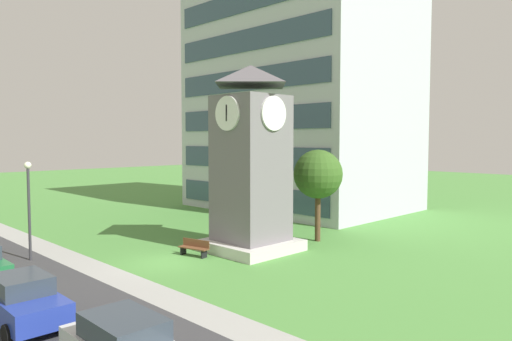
{
  "coord_description": "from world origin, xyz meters",
  "views": [
    {
      "loc": [
        20.1,
        -13.48,
        6.2
      ],
      "look_at": [
        0.6,
        5.93,
        4.47
      ],
      "focal_mm": 33.11,
      "sensor_mm": 36.0,
      "label": 1
    }
  ],
  "objects_px": {
    "clock_tower": "(251,169)",
    "park_bench": "(194,248)",
    "street_lamp": "(29,198)",
    "parked_car_blue": "(23,300)",
    "tree_near_tower": "(318,175)"
  },
  "relations": [
    {
      "from": "clock_tower",
      "to": "park_bench",
      "type": "bearing_deg",
      "value": -111.33
    },
    {
      "from": "park_bench",
      "to": "street_lamp",
      "type": "xyz_separation_m",
      "value": [
        -5.32,
        -6.58,
        2.78
      ]
    },
    {
      "from": "street_lamp",
      "to": "parked_car_blue",
      "type": "height_order",
      "value": "street_lamp"
    },
    {
      "from": "tree_near_tower",
      "to": "park_bench",
      "type": "bearing_deg",
      "value": -106.69
    },
    {
      "from": "parked_car_blue",
      "to": "park_bench",
      "type": "bearing_deg",
      "value": 110.05
    },
    {
      "from": "clock_tower",
      "to": "tree_near_tower",
      "type": "distance_m",
      "value": 4.83
    },
    {
      "from": "street_lamp",
      "to": "tree_near_tower",
      "type": "distance_m",
      "value": 16.27
    },
    {
      "from": "tree_near_tower",
      "to": "parked_car_blue",
      "type": "relative_size",
      "value": 1.39
    },
    {
      "from": "park_bench",
      "to": "tree_near_tower",
      "type": "height_order",
      "value": "tree_near_tower"
    },
    {
      "from": "tree_near_tower",
      "to": "parked_car_blue",
      "type": "distance_m",
      "value": 18.03
    },
    {
      "from": "parked_car_blue",
      "to": "street_lamp",
      "type": "bearing_deg",
      "value": 159.46
    },
    {
      "from": "street_lamp",
      "to": "tree_near_tower",
      "type": "bearing_deg",
      "value": 61.93
    },
    {
      "from": "park_bench",
      "to": "street_lamp",
      "type": "bearing_deg",
      "value": -128.96
    },
    {
      "from": "clock_tower",
      "to": "park_bench",
      "type": "relative_size",
      "value": 5.57
    },
    {
      "from": "park_bench",
      "to": "parked_car_blue",
      "type": "bearing_deg",
      "value": -69.95
    }
  ]
}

